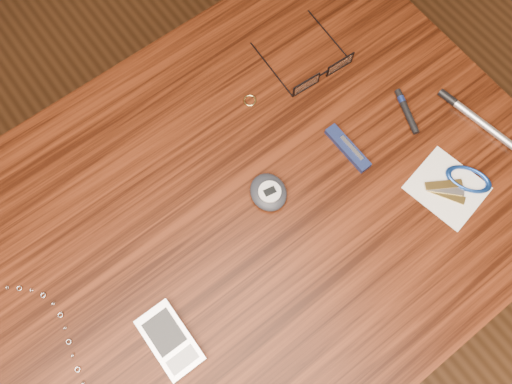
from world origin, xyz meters
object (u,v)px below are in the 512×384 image
desk (238,234)px  pda_phone (170,340)px  eyeglasses (320,72)px  pocket_knife (348,148)px  notepad_keys (458,183)px  pedometer (268,192)px  silver_pen (471,115)px

desk → pda_phone: 0.23m
pda_phone → eyeglasses: bearing=24.8°
pocket_knife → pda_phone: bearing=-169.5°
notepad_keys → pedometer: bearing=146.1°
desk → pda_phone: bearing=-153.8°
pocket_knife → pedometer: bearing=173.7°
pedometer → pocket_knife: pedometer is taller
desk → pda_phone: (-0.18, -0.09, 0.11)m
notepad_keys → pocket_knife: (-0.10, 0.15, 0.00)m
pda_phone → pedometer: 0.26m
notepad_keys → pocket_knife: pocket_knife is taller
notepad_keys → silver_pen: size_ratio=0.88×
eyeglasses → pedometer: size_ratio=1.85×
pedometer → pocket_knife: bearing=-6.3°
eyeglasses → pedometer: eyeglasses is taller
eyeglasses → notepad_keys: 0.29m
notepad_keys → silver_pen: silver_pen is taller
desk → notepad_keys: bearing=-28.1°
eyeglasses → pda_phone: (-0.45, -0.21, -0.00)m
pocket_knife → silver_pen: bearing=-21.0°
pda_phone → pedometer: pedometer is taller
pedometer → silver_pen: bearing=-15.0°
pedometer → pocket_knife: 0.15m
eyeglasses → silver_pen: 0.26m
pda_phone → pedometer: (0.25, 0.09, 0.00)m
desk → notepad_keys: 0.37m
pedometer → notepad_keys: 0.30m
pedometer → pda_phone: bearing=-159.9°
desk → pocket_knife: pocket_knife is taller
pocket_knife → eyeglasses: bearing=68.7°
desk → eyeglasses: bearing=23.9°
pda_phone → notepad_keys: pda_phone is taller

